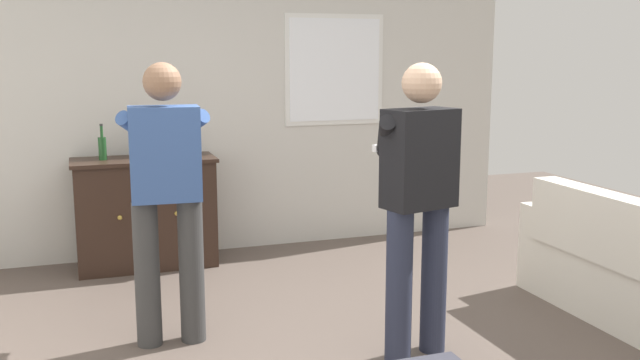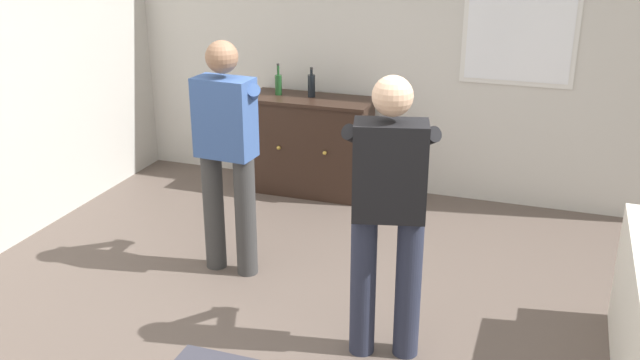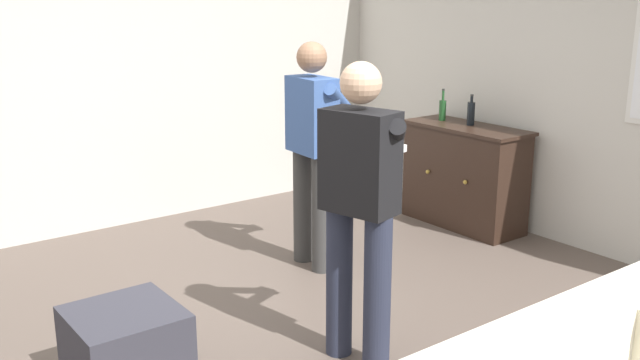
% 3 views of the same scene
% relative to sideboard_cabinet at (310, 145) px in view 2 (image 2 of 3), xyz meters
% --- Properties ---
extents(ground, '(10.40, 10.40, 0.00)m').
position_rel_sideboard_cabinet_xyz_m(ground, '(0.78, -2.30, -0.45)').
color(ground, brown).
extents(wall_back_with_window, '(5.20, 0.15, 2.80)m').
position_rel_sideboard_cabinet_xyz_m(wall_back_with_window, '(0.81, 0.36, 0.95)').
color(wall_back_with_window, beige).
rests_on(wall_back_with_window, ground).
extents(sideboard_cabinet, '(1.13, 0.49, 0.90)m').
position_rel_sideboard_cabinet_xyz_m(sideboard_cabinet, '(0.00, 0.00, 0.00)').
color(sideboard_cabinet, black).
rests_on(sideboard_cabinet, ground).
extents(bottle_wine_green, '(0.06, 0.06, 0.29)m').
position_rel_sideboard_cabinet_xyz_m(bottle_wine_green, '(-0.31, 0.02, 0.55)').
color(bottle_wine_green, '#1E4C23').
rests_on(bottle_wine_green, sideboard_cabinet).
extents(bottle_liquor_amber, '(0.07, 0.07, 0.27)m').
position_rel_sideboard_cabinet_xyz_m(bottle_liquor_amber, '(-0.00, 0.04, 0.55)').
color(bottle_liquor_amber, black).
rests_on(bottle_liquor_amber, sideboard_cabinet).
extents(person_standing_left, '(0.56, 0.49, 1.68)m').
position_rel_sideboard_cabinet_xyz_m(person_standing_left, '(-0.02, -1.63, 0.49)').
color(person_standing_left, '#383838').
rests_on(person_standing_left, ground).
extents(person_standing_right, '(0.54, 0.51, 1.68)m').
position_rel_sideboard_cabinet_xyz_m(person_standing_right, '(1.29, -2.28, 0.49)').
color(person_standing_right, '#282D42').
rests_on(person_standing_right, ground).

